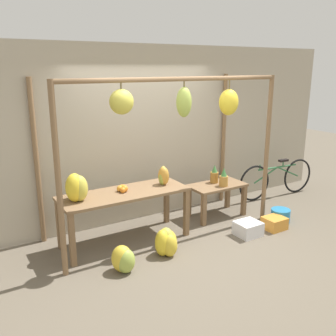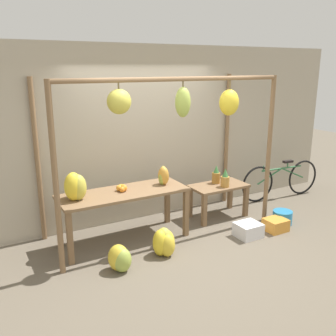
{
  "view_description": "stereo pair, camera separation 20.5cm",
  "coord_description": "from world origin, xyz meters",
  "px_view_note": "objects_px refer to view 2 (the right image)",
  "views": [
    {
      "loc": [
        -2.71,
        -3.94,
        2.47
      ],
      "look_at": [
        0.08,
        0.63,
        1.0
      ],
      "focal_mm": 40.0,
      "sensor_mm": 36.0,
      "label": 1
    },
    {
      "loc": [
        -2.54,
        -4.04,
        2.47
      ],
      "look_at": [
        0.08,
        0.63,
        1.0
      ],
      "focal_mm": 40.0,
      "sensor_mm": 36.0,
      "label": 2
    }
  ],
  "objects_px": {
    "orange_pile": "(122,188)",
    "banana_pile_on_table": "(75,187)",
    "banana_pile_ground_right": "(164,243)",
    "pineapple_cluster": "(221,177)",
    "fruit_crate_white": "(248,230)",
    "papaya_pile": "(163,176)",
    "parked_bicycle": "(281,180)",
    "fruit_crate_purple": "(276,225)",
    "banana_pile_ground_left": "(120,258)",
    "blue_bucket": "(282,217)"
  },
  "relations": [
    {
      "from": "banana_pile_ground_left",
      "to": "fruit_crate_purple",
      "type": "xyz_separation_m",
      "value": [
        2.55,
        -0.08,
        -0.07
      ]
    },
    {
      "from": "papaya_pile",
      "to": "fruit_crate_purple",
      "type": "distance_m",
      "value": 1.91
    },
    {
      "from": "fruit_crate_white",
      "to": "parked_bicycle",
      "type": "distance_m",
      "value": 1.99
    },
    {
      "from": "orange_pile",
      "to": "banana_pile_ground_left",
      "type": "relative_size",
      "value": 0.47
    },
    {
      "from": "banana_pile_on_table",
      "to": "papaya_pile",
      "type": "distance_m",
      "value": 1.32
    },
    {
      "from": "banana_pile_ground_right",
      "to": "blue_bucket",
      "type": "relative_size",
      "value": 1.26
    },
    {
      "from": "fruit_crate_white",
      "to": "papaya_pile",
      "type": "relative_size",
      "value": 1.3
    },
    {
      "from": "pineapple_cluster",
      "to": "fruit_crate_purple",
      "type": "bearing_deg",
      "value": -64.57
    },
    {
      "from": "pineapple_cluster",
      "to": "orange_pile",
      "type": "bearing_deg",
      "value": -179.3
    },
    {
      "from": "banana_pile_ground_right",
      "to": "parked_bicycle",
      "type": "xyz_separation_m",
      "value": [
        3.05,
        0.9,
        0.18
      ]
    },
    {
      "from": "fruit_crate_white",
      "to": "fruit_crate_purple",
      "type": "distance_m",
      "value": 0.51
    },
    {
      "from": "pineapple_cluster",
      "to": "fruit_crate_white",
      "type": "relative_size",
      "value": 1.03
    },
    {
      "from": "orange_pile",
      "to": "banana_pile_ground_left",
      "type": "distance_m",
      "value": 1.07
    },
    {
      "from": "fruit_crate_white",
      "to": "parked_bicycle",
      "type": "height_order",
      "value": "parked_bicycle"
    },
    {
      "from": "orange_pile",
      "to": "papaya_pile",
      "type": "distance_m",
      "value": 0.66
    },
    {
      "from": "pineapple_cluster",
      "to": "parked_bicycle",
      "type": "xyz_separation_m",
      "value": [
        1.59,
        0.19,
        -0.33
      ]
    },
    {
      "from": "banana_pile_ground_left",
      "to": "fruit_crate_white",
      "type": "distance_m",
      "value": 2.04
    },
    {
      "from": "banana_pile_ground_right",
      "to": "fruit_crate_purple",
      "type": "xyz_separation_m",
      "value": [
        1.87,
        -0.16,
        -0.08
      ]
    },
    {
      "from": "blue_bucket",
      "to": "parked_bicycle",
      "type": "distance_m",
      "value": 1.31
    },
    {
      "from": "banana_pile_on_table",
      "to": "banana_pile_ground_right",
      "type": "relative_size",
      "value": 0.98
    },
    {
      "from": "pineapple_cluster",
      "to": "fruit_crate_white",
      "type": "distance_m",
      "value": 1.02
    },
    {
      "from": "fruit_crate_white",
      "to": "papaya_pile",
      "type": "xyz_separation_m",
      "value": [
        -1.01,
        0.8,
        0.78
      ]
    },
    {
      "from": "orange_pile",
      "to": "papaya_pile",
      "type": "height_order",
      "value": "papaya_pile"
    },
    {
      "from": "pineapple_cluster",
      "to": "banana_pile_ground_left",
      "type": "xyz_separation_m",
      "value": [
        -2.13,
        -0.8,
        -0.52
      ]
    },
    {
      "from": "orange_pile",
      "to": "papaya_pile",
      "type": "relative_size",
      "value": 0.62
    },
    {
      "from": "pineapple_cluster",
      "to": "papaya_pile",
      "type": "xyz_separation_m",
      "value": [
        -1.1,
        -0.04,
        0.19
      ]
    },
    {
      "from": "pineapple_cluster",
      "to": "fruit_crate_white",
      "type": "xyz_separation_m",
      "value": [
        -0.09,
        -0.83,
        -0.59
      ]
    },
    {
      "from": "parked_bicycle",
      "to": "fruit_crate_purple",
      "type": "bearing_deg",
      "value": -137.66
    },
    {
      "from": "banana_pile_ground_right",
      "to": "fruit_crate_purple",
      "type": "bearing_deg",
      "value": -5.03
    },
    {
      "from": "orange_pile",
      "to": "banana_pile_on_table",
      "type": "bearing_deg",
      "value": -178.2
    },
    {
      "from": "banana_pile_on_table",
      "to": "banana_pile_ground_right",
      "type": "height_order",
      "value": "banana_pile_on_table"
    },
    {
      "from": "parked_bicycle",
      "to": "papaya_pile",
      "type": "distance_m",
      "value": 2.75
    },
    {
      "from": "banana_pile_ground_left",
      "to": "parked_bicycle",
      "type": "bearing_deg",
      "value": 14.91
    },
    {
      "from": "banana_pile_on_table",
      "to": "blue_bucket",
      "type": "relative_size",
      "value": 1.24
    },
    {
      "from": "banana_pile_ground_right",
      "to": "papaya_pile",
      "type": "relative_size",
      "value": 1.4
    },
    {
      "from": "banana_pile_ground_left",
      "to": "fruit_crate_white",
      "type": "height_order",
      "value": "banana_pile_ground_left"
    },
    {
      "from": "banana_pile_ground_right",
      "to": "banana_pile_on_table",
      "type": "bearing_deg",
      "value": 145.23
    },
    {
      "from": "banana_pile_on_table",
      "to": "parked_bicycle",
      "type": "bearing_deg",
      "value": 3.28
    },
    {
      "from": "orange_pile",
      "to": "banana_pile_ground_left",
      "type": "bearing_deg",
      "value": -115.64
    },
    {
      "from": "banana_pile_ground_right",
      "to": "fruit_crate_white",
      "type": "distance_m",
      "value": 1.37
    },
    {
      "from": "orange_pile",
      "to": "fruit_crate_purple",
      "type": "relative_size",
      "value": 0.53
    },
    {
      "from": "fruit_crate_white",
      "to": "blue_bucket",
      "type": "bearing_deg",
      "value": 6.81
    },
    {
      "from": "fruit_crate_purple",
      "to": "blue_bucket",
      "type": "bearing_deg",
      "value": 26.1
    },
    {
      "from": "fruit_crate_white",
      "to": "fruit_crate_purple",
      "type": "relative_size",
      "value": 1.11
    },
    {
      "from": "banana_pile_ground_right",
      "to": "banana_pile_ground_left",
      "type": "bearing_deg",
      "value": -172.54
    },
    {
      "from": "banana_pile_on_table",
      "to": "parked_bicycle",
      "type": "height_order",
      "value": "banana_pile_on_table"
    },
    {
      "from": "banana_pile_on_table",
      "to": "fruit_crate_white",
      "type": "relative_size",
      "value": 1.06
    },
    {
      "from": "banana_pile_on_table",
      "to": "blue_bucket",
      "type": "bearing_deg",
      "value": -12.56
    },
    {
      "from": "orange_pile",
      "to": "parked_bicycle",
      "type": "xyz_separation_m",
      "value": [
        3.35,
        0.21,
        -0.44
      ]
    },
    {
      "from": "parked_bicycle",
      "to": "fruit_crate_purple",
      "type": "relative_size",
      "value": 5.46
    }
  ]
}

